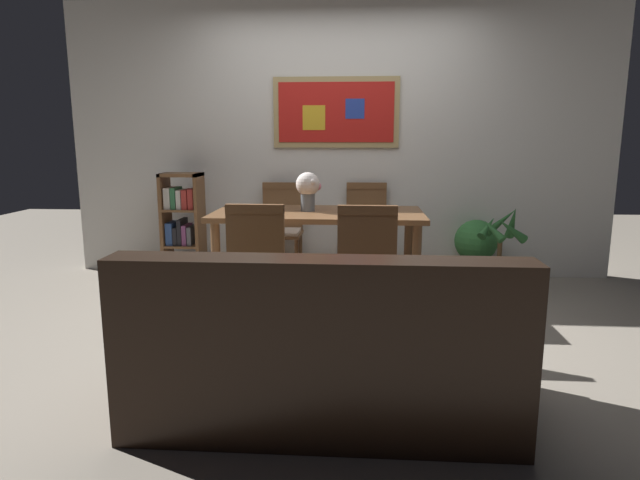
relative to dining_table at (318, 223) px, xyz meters
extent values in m
plane|color=gray|center=(0.12, -0.57, -0.65)|extent=(12.00, 12.00, 0.00)
cube|color=silver|center=(0.12, 1.01, 0.65)|extent=(5.20, 0.10, 2.60)
cube|color=tan|center=(0.10, 0.94, 0.91)|extent=(1.18, 0.02, 0.65)
cube|color=red|center=(0.10, 0.93, 0.91)|extent=(1.08, 0.01, 0.55)
cube|color=gold|center=(-0.11, 0.92, 0.86)|extent=(0.21, 0.00, 0.23)
cube|color=#263FA5|center=(0.28, 0.92, 0.94)|extent=(0.18, 0.00, 0.18)
cube|color=brown|center=(0.00, 0.00, 0.08)|extent=(1.66, 0.83, 0.04)
cylinder|color=brown|center=(-0.75, -0.33, -0.30)|extent=(0.07, 0.07, 0.71)
cylinder|color=brown|center=(0.75, -0.33, -0.30)|extent=(0.07, 0.07, 0.71)
cylinder|color=brown|center=(-0.75, 0.33, -0.30)|extent=(0.07, 0.07, 0.71)
cylinder|color=brown|center=(0.75, 0.33, -0.30)|extent=(0.07, 0.07, 0.71)
cube|color=brown|center=(0.38, -0.67, -0.22)|extent=(0.40, 0.40, 0.03)
cube|color=beige|center=(0.38, -0.67, -0.19)|extent=(0.36, 0.36, 0.03)
cylinder|color=brown|center=(0.21, -0.84, -0.44)|extent=(0.04, 0.04, 0.42)
cylinder|color=brown|center=(0.55, -0.84, -0.44)|extent=(0.04, 0.04, 0.42)
cylinder|color=brown|center=(0.21, -0.50, -0.44)|extent=(0.04, 0.04, 0.42)
cylinder|color=brown|center=(0.55, -0.50, -0.44)|extent=(0.04, 0.04, 0.42)
cube|color=brown|center=(0.38, -0.85, 0.03)|extent=(0.38, 0.04, 0.46)
cube|color=brown|center=(0.38, -0.85, 0.23)|extent=(0.38, 0.05, 0.06)
cube|color=brown|center=(-0.41, 0.68, -0.22)|extent=(0.40, 0.40, 0.03)
cube|color=beige|center=(-0.41, 0.68, -0.19)|extent=(0.36, 0.36, 0.03)
cylinder|color=brown|center=(-0.24, 0.85, -0.44)|extent=(0.04, 0.04, 0.42)
cylinder|color=brown|center=(-0.58, 0.85, -0.44)|extent=(0.04, 0.04, 0.42)
cylinder|color=brown|center=(-0.24, 0.51, -0.44)|extent=(0.04, 0.04, 0.42)
cylinder|color=brown|center=(-0.58, 0.51, -0.44)|extent=(0.04, 0.04, 0.42)
cube|color=brown|center=(-0.41, 0.86, 0.03)|extent=(0.38, 0.04, 0.46)
cube|color=brown|center=(-0.41, 0.86, 0.23)|extent=(0.38, 0.05, 0.06)
cube|color=brown|center=(-0.35, -0.66, -0.22)|extent=(0.40, 0.40, 0.03)
cube|color=beige|center=(-0.35, -0.66, -0.19)|extent=(0.36, 0.36, 0.03)
cylinder|color=brown|center=(-0.52, -0.83, -0.44)|extent=(0.04, 0.04, 0.42)
cylinder|color=brown|center=(-0.18, -0.83, -0.44)|extent=(0.04, 0.04, 0.42)
cylinder|color=brown|center=(-0.52, -0.49, -0.44)|extent=(0.04, 0.04, 0.42)
cylinder|color=brown|center=(-0.18, -0.49, -0.44)|extent=(0.04, 0.04, 0.42)
cube|color=brown|center=(-0.35, -0.84, 0.03)|extent=(0.38, 0.04, 0.46)
cube|color=brown|center=(-0.35, -0.84, 0.23)|extent=(0.38, 0.05, 0.06)
cube|color=brown|center=(0.40, 0.72, -0.22)|extent=(0.40, 0.40, 0.03)
cube|color=beige|center=(0.40, 0.72, -0.19)|extent=(0.36, 0.36, 0.03)
cylinder|color=brown|center=(0.57, 0.89, -0.44)|extent=(0.04, 0.04, 0.42)
cylinder|color=brown|center=(0.23, 0.89, -0.44)|extent=(0.04, 0.04, 0.42)
cylinder|color=brown|center=(0.57, 0.55, -0.44)|extent=(0.04, 0.04, 0.42)
cylinder|color=brown|center=(0.23, 0.55, -0.44)|extent=(0.04, 0.04, 0.42)
cube|color=brown|center=(0.40, 0.90, 0.03)|extent=(0.38, 0.04, 0.46)
cube|color=brown|center=(0.40, 0.90, 0.23)|extent=(0.38, 0.05, 0.06)
cube|color=black|center=(0.16, -1.76, -0.45)|extent=(1.80, 0.84, 0.40)
cube|color=black|center=(0.16, -2.08, -0.03)|extent=(1.80, 0.20, 0.44)
cube|color=black|center=(-0.65, -1.76, -0.14)|extent=(0.18, 0.80, 0.22)
cube|color=black|center=(0.97, -1.76, -0.14)|extent=(0.18, 0.80, 0.22)
cube|color=#B78C33|center=(-0.29, -1.94, -0.09)|extent=(0.32, 0.16, 0.33)
cube|color=#334C72|center=(0.16, -1.94, -0.09)|extent=(0.32, 0.16, 0.33)
cube|color=brown|center=(-1.48, 0.62, -0.15)|extent=(0.03, 0.28, 1.01)
cube|color=brown|center=(-1.15, 0.62, -0.15)|extent=(0.03, 0.28, 1.01)
cube|color=brown|center=(-1.31, 0.62, -0.64)|extent=(0.36, 0.28, 0.03)
cube|color=brown|center=(-1.31, 0.62, 0.34)|extent=(0.36, 0.28, 0.03)
cube|color=brown|center=(-1.31, 0.62, -0.32)|extent=(0.30, 0.28, 0.02)
cube|color=brown|center=(-1.31, 0.62, 0.02)|extent=(0.30, 0.28, 0.02)
cube|color=black|center=(-1.42, 0.62, -0.54)|extent=(0.06, 0.22, 0.17)
cube|color=#595960|center=(-1.36, 0.62, -0.54)|extent=(0.06, 0.22, 0.18)
cube|color=#2D4C8C|center=(-1.30, 0.62, -0.53)|extent=(0.06, 0.22, 0.18)
cube|color=black|center=(-1.25, 0.62, -0.52)|extent=(0.04, 0.22, 0.21)
cube|color=#B2332D|center=(-1.20, 0.62, -0.54)|extent=(0.04, 0.22, 0.16)
cube|color=#2D4C8C|center=(-1.42, 0.62, -0.20)|extent=(0.06, 0.22, 0.21)
cube|color=black|center=(-1.36, 0.62, -0.23)|extent=(0.04, 0.22, 0.16)
cube|color=black|center=(-1.32, 0.62, -0.19)|extent=(0.04, 0.22, 0.24)
cube|color=#7F3F72|center=(-1.28, 0.62, -0.22)|extent=(0.04, 0.22, 0.19)
cube|color=#595960|center=(-1.23, 0.62, -0.22)|extent=(0.04, 0.22, 0.17)
cube|color=beige|center=(-1.42, 0.62, 0.13)|extent=(0.06, 0.22, 0.20)
cube|color=#337247|center=(-1.36, 0.62, 0.13)|extent=(0.04, 0.22, 0.20)
cube|color=beige|center=(-1.31, 0.62, 0.12)|extent=(0.04, 0.22, 0.17)
cube|color=#B2332D|center=(-1.26, 0.62, 0.12)|extent=(0.05, 0.22, 0.18)
cube|color=#B2332D|center=(-1.20, 0.62, 0.12)|extent=(0.05, 0.22, 0.19)
cylinder|color=brown|center=(1.43, 0.81, -0.55)|extent=(0.21, 0.21, 0.22)
cylinder|color=#332319|center=(1.43, 0.81, -0.45)|extent=(0.19, 0.19, 0.02)
sphere|color=#387F3D|center=(1.43, 0.81, -0.28)|extent=(0.40, 0.40, 0.40)
cylinder|color=#387F3D|center=(1.47, 0.69, -0.53)|extent=(0.03, 0.03, 0.26)
cylinder|color=#387F3D|center=(1.53, 0.88, -0.53)|extent=(0.03, 0.03, 0.27)
cylinder|color=#4C4742|center=(1.54, 0.37, -0.54)|extent=(0.21, 0.21, 0.23)
cylinder|color=#332319|center=(1.54, 0.37, -0.44)|extent=(0.19, 0.19, 0.02)
cylinder|color=brown|center=(1.54, 0.37, -0.29)|extent=(0.04, 0.04, 0.27)
cone|color=#2D6B33|center=(1.63, 0.37, -0.03)|extent=(0.09, 0.22, 0.30)
cone|color=#2D6B33|center=(1.57, 0.51, -0.05)|extent=(0.30, 0.15, 0.29)
cone|color=#2D6B33|center=(1.45, 0.45, -0.09)|extent=(0.22, 0.24, 0.21)
cone|color=#2D6B33|center=(1.45, 0.30, -0.09)|extent=(0.22, 0.23, 0.21)
cone|color=#2D6B33|center=(1.58, 0.23, -0.07)|extent=(0.31, 0.17, 0.24)
cylinder|color=slate|center=(-0.09, 0.03, 0.17)|extent=(0.11, 0.11, 0.15)
sphere|color=silver|center=(-0.09, 0.03, 0.31)|extent=(0.19, 0.19, 0.19)
sphere|color=silver|center=(-0.12, 0.09, 0.32)|extent=(0.07, 0.07, 0.07)
sphere|color=silver|center=(-0.04, -0.04, 0.33)|extent=(0.06, 0.06, 0.06)
sphere|color=pink|center=(-0.01, 0.05, 0.29)|extent=(0.07, 0.07, 0.07)
camera|label=1|loc=(0.32, -4.24, 0.68)|focal=30.22mm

